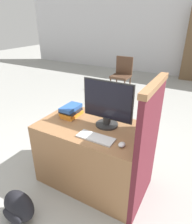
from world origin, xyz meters
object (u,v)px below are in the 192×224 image
monitor (107,105)px  backpack (18,207)px  keyboard (96,138)px  mouse (122,145)px  book_stack (71,111)px  far_chair (122,73)px

monitor → backpack: 1.31m
monitor → backpack: bearing=-117.9°
monitor → keyboard: 0.37m
mouse → book_stack: 0.80m
keyboard → mouse: (0.27, 0.01, 0.01)m
monitor → far_chair: bearing=109.6°
book_stack → keyboard: bearing=-29.5°
keyboard → backpack: bearing=-129.2°
mouse → far_chair: 3.55m
keyboard → book_stack: bearing=150.5°
book_stack → far_chair: far_chair is taller
book_stack → far_chair: (-0.61, 3.01, -0.30)m
monitor → mouse: monitor is taller
book_stack → backpack: (-0.01, -0.89, -0.65)m
keyboard → far_chair: bearing=108.4°
backpack → book_stack: bearing=89.1°
monitor → keyboard: (0.02, -0.28, -0.23)m
far_chair → backpack: bearing=-93.6°
monitor → backpack: size_ratio=1.62×
mouse → book_stack: book_stack is taller
keyboard → book_stack: book_stack is taller
mouse → backpack: (-0.77, -0.62, -0.60)m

